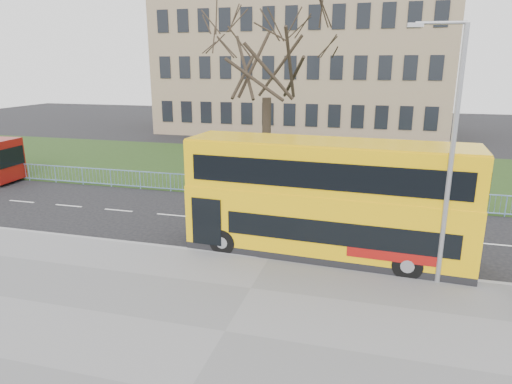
% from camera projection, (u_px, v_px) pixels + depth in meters
% --- Properties ---
extents(ground, '(120.00, 120.00, 0.00)m').
position_uv_depth(ground, '(278.00, 246.00, 18.94)').
color(ground, black).
rests_on(ground, ground).
extents(pavement, '(80.00, 10.50, 0.12)m').
position_uv_depth(pavement, '(225.00, 333.00, 12.65)').
color(pavement, slate).
rests_on(pavement, ground).
extents(kerb, '(80.00, 0.20, 0.14)m').
position_uv_depth(kerb, '(269.00, 259.00, 17.48)').
color(kerb, gray).
rests_on(kerb, ground).
extents(grass_verge, '(80.00, 15.40, 0.08)m').
position_uv_depth(grass_verge, '(322.00, 171.00, 32.22)').
color(grass_verge, '#223814').
rests_on(grass_verge, ground).
extents(guard_railing, '(40.00, 0.12, 1.10)m').
position_uv_depth(guard_railing, '(304.00, 192.00, 24.93)').
color(guard_railing, '#779DD4').
rests_on(guard_railing, ground).
extents(bare_tree, '(8.76, 8.76, 12.51)m').
position_uv_depth(bare_tree, '(267.00, 81.00, 27.29)').
color(bare_tree, black).
rests_on(bare_tree, grass_verge).
extents(civic_building, '(30.00, 15.00, 14.00)m').
position_uv_depth(civic_building, '(303.00, 67.00, 50.85)').
color(civic_building, '#8E7A5A').
rests_on(civic_building, ground).
extents(yellow_bus, '(10.82, 3.13, 4.48)m').
position_uv_depth(yellow_bus, '(326.00, 197.00, 17.32)').
color(yellow_bus, '#F3B80A').
rests_on(yellow_bus, ground).
extents(street_lamp, '(1.77, 0.33, 8.37)m').
position_uv_depth(street_lamp, '(449.00, 149.00, 14.32)').
color(street_lamp, gray).
rests_on(street_lamp, pavement).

